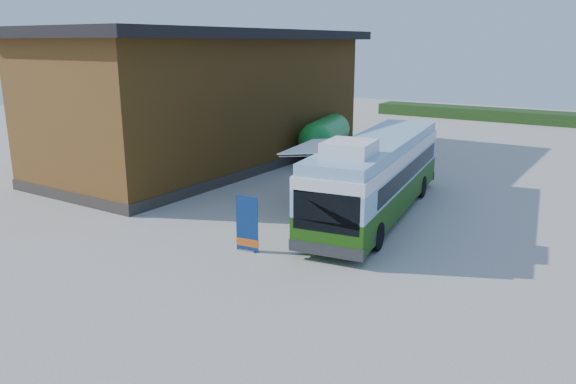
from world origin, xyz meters
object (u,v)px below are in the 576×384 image
Objects in this scene: bus at (377,174)px; person_b at (314,150)px; banner at (247,229)px; person_a at (316,161)px; slurry_tanker at (325,135)px; picnic_table at (365,207)px.

bus is 6.33× the size of person_b.
bus is at bearing 64.03° from banner.
banner is 10.51m from person_a.
slurry_tanker is (-7.47, 9.00, -0.33)m from bus.
bus reaches higher than picnic_table.
person_a is at bearing 61.07° from person_b.
banner reaches higher than person_b.
bus reaches higher than person_b.
bus is 6.28× the size of banner.
person_a is at bearing 98.87° from banner.
person_b is at bearing 156.20° from picnic_table.
person_a reaches higher than person_b.
picnic_table is 0.85× the size of person_a.
person_b is (-6.76, 6.49, -0.79)m from bus.
picnic_table is 12.40m from slurry_tanker.
picnic_table is (-0.06, -0.92, -1.18)m from bus.
bus is 6.43m from person_a.
person_a is 5.67m from slurry_tanker.
slurry_tanker is at bearing 121.04° from bus.
person_a is (-5.08, 3.87, -0.76)m from bus.
banner is 0.98× the size of person_a.
person_b is (-4.84, 12.64, 0.17)m from banner.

